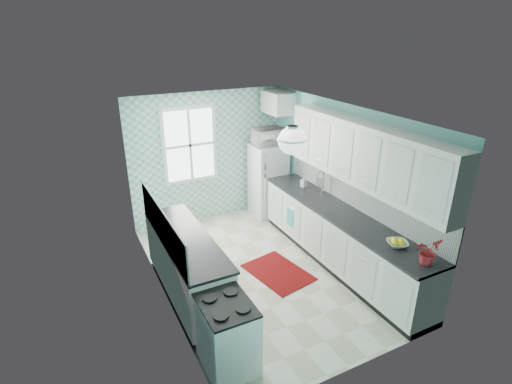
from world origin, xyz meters
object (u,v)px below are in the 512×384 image
sink (314,195)px  potted_plant (428,252)px  stove (227,334)px  microwave (269,137)px  ceiling_light (292,140)px  fridge (268,180)px  fruit_bowl (397,244)px

sink → potted_plant: (-0.00, -2.36, 0.17)m
stove → microwave: microwave is taller
ceiling_light → sink: 2.17m
fridge → stove: (-2.31, -3.29, -0.30)m
fridge → sink: (0.09, -1.45, 0.20)m
sink → microwave: size_ratio=0.91×
microwave → stove: bearing=51.8°
ceiling_light → fridge: size_ratio=0.24×
stove → potted_plant: 2.54m
ceiling_light → sink: (1.20, 1.15, -1.39)m
potted_plant → microwave: bearing=91.4°
ceiling_light → sink: ceiling_light is taller
ceiling_light → stove: size_ratio=0.43×
stove → potted_plant: potted_plant is taller
potted_plant → stove: bearing=168.0°
ceiling_light → potted_plant: ceiling_light is taller
fridge → fruit_bowl: size_ratio=5.52×
sink → potted_plant: bearing=-93.0°
sink → fruit_bowl: 1.90m
fridge → fruit_bowl: bearing=-84.7°
fruit_bowl → stove: bearing=178.9°
potted_plant → microwave: microwave is taller
potted_plant → microwave: (-0.09, 3.80, 0.52)m
fridge → potted_plant: (0.09, -3.80, 0.37)m
ceiling_light → fridge: ceiling_light is taller
ceiling_light → sink: bearing=43.8°
ceiling_light → stove: 2.34m
sink → potted_plant: sink is taller
stove → sink: (2.40, 1.85, 0.50)m
fridge → stove: bearing=-121.3°
stove → microwave: size_ratio=1.41×
sink → fruit_bowl: sink is taller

